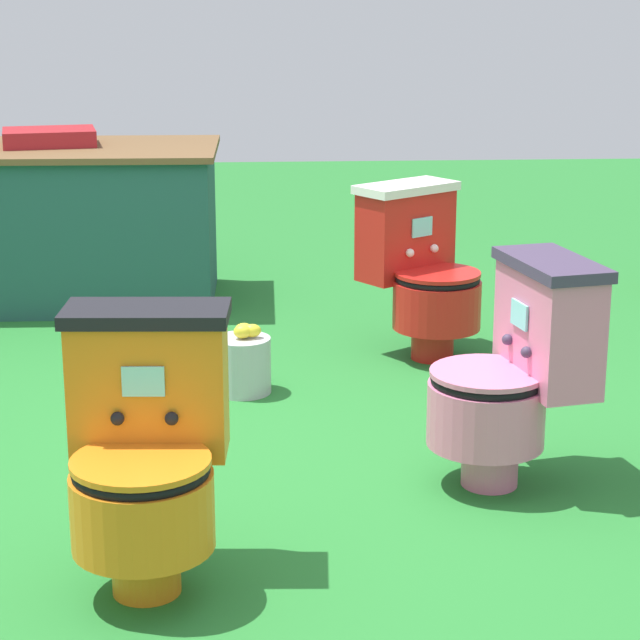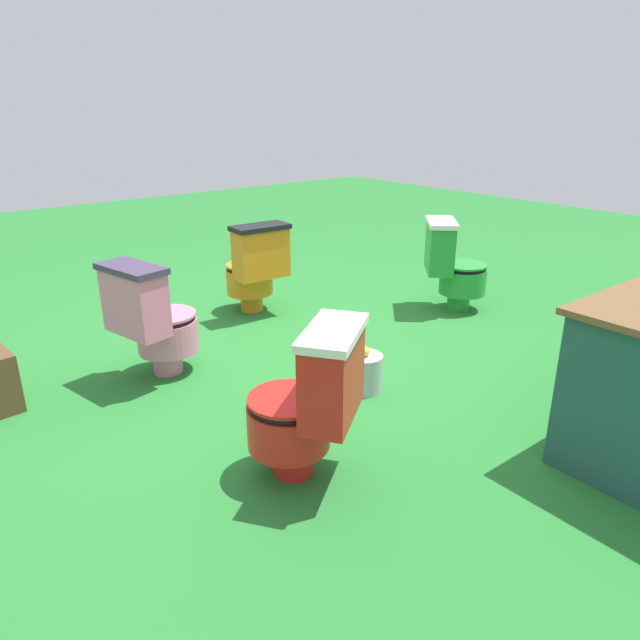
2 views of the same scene
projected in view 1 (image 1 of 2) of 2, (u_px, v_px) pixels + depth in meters
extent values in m
plane|color=#26752D|center=(245.00, 466.00, 4.01)|extent=(14.00, 14.00, 0.00)
cylinder|color=pink|center=(490.00, 464.00, 3.85)|extent=(0.21, 0.21, 0.14)
cylinder|color=pink|center=(486.00, 414.00, 3.80)|extent=(0.44, 0.44, 0.20)
torus|color=black|center=(487.00, 380.00, 3.77)|extent=(0.42, 0.42, 0.04)
cylinder|color=#3F334C|center=(487.00, 396.00, 3.79)|extent=(0.28, 0.28, 0.01)
cube|color=pink|center=(549.00, 328.00, 3.78)|extent=(0.27, 0.44, 0.37)
cube|color=#3F334C|center=(552.00, 264.00, 3.73)|extent=(0.30, 0.47, 0.04)
cube|color=#8CE0E5|center=(519.00, 315.00, 3.74)|extent=(0.03, 0.11, 0.08)
cylinder|color=pink|center=(487.00, 373.00, 3.77)|extent=(0.43, 0.43, 0.02)
sphere|color=#3F334C|center=(526.00, 352.00, 3.70)|extent=(0.04, 0.04, 0.04)
sphere|color=#3F334C|center=(508.00, 340.00, 3.83)|extent=(0.04, 0.04, 0.04)
cylinder|color=red|center=(432.00, 342.00, 5.14)|extent=(0.25, 0.25, 0.14)
cylinder|color=red|center=(437.00, 305.00, 5.08)|extent=(0.52, 0.52, 0.20)
torus|color=black|center=(437.00, 279.00, 5.05)|extent=(0.49, 0.49, 0.04)
cylinder|color=white|center=(437.00, 291.00, 5.07)|extent=(0.33, 0.33, 0.01)
cube|color=red|center=(406.00, 235.00, 5.16)|extent=(0.44, 0.39, 0.37)
cube|color=white|center=(406.00, 188.00, 5.11)|extent=(0.48, 0.43, 0.04)
cube|color=#8CE0E5|center=(422.00, 227.00, 5.07)|extent=(0.09, 0.07, 0.08)
cylinder|color=red|center=(438.00, 273.00, 5.05)|extent=(0.50, 0.50, 0.02)
sphere|color=white|center=(434.00, 248.00, 5.14)|extent=(0.04, 0.04, 0.04)
sphere|color=white|center=(410.00, 253.00, 5.05)|extent=(0.04, 0.04, 0.04)
cylinder|color=orange|center=(146.00, 567.00, 3.17)|extent=(0.19, 0.19, 0.14)
cylinder|color=orange|center=(143.00, 510.00, 3.11)|extent=(0.39, 0.39, 0.20)
torus|color=black|center=(141.00, 470.00, 3.08)|extent=(0.37, 0.37, 0.04)
cylinder|color=black|center=(142.00, 489.00, 3.09)|extent=(0.25, 0.25, 0.01)
cube|color=orange|center=(149.00, 387.00, 3.23)|extent=(0.42, 0.21, 0.37)
cube|color=black|center=(146.00, 314.00, 3.17)|extent=(0.45, 0.24, 0.04)
cube|color=#8CE0E5|center=(143.00, 381.00, 3.12)|extent=(0.11, 0.01, 0.08)
cylinder|color=orange|center=(141.00, 462.00, 3.07)|extent=(0.38, 0.38, 0.02)
sphere|color=black|center=(172.00, 419.00, 3.14)|extent=(0.04, 0.04, 0.04)
sphere|color=black|center=(117.00, 419.00, 3.14)|extent=(0.04, 0.04, 0.04)
cube|color=#23514C|center=(71.00, 227.00, 6.01)|extent=(1.41, 0.82, 0.74)
cube|color=brown|center=(67.00, 150.00, 5.91)|extent=(1.47, 0.88, 0.03)
cube|color=maroon|center=(49.00, 137.00, 5.93)|extent=(0.49, 0.39, 0.08)
cylinder|color=#B7B7BF|center=(243.00, 365.00, 4.71)|extent=(0.22, 0.22, 0.22)
ellipsoid|color=yellow|center=(244.00, 330.00, 4.68)|extent=(0.07, 0.05, 0.05)
ellipsoid|color=yellow|center=(243.00, 332.00, 4.66)|extent=(0.07, 0.05, 0.05)
ellipsoid|color=yellow|center=(252.00, 331.00, 4.67)|extent=(0.07, 0.05, 0.05)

